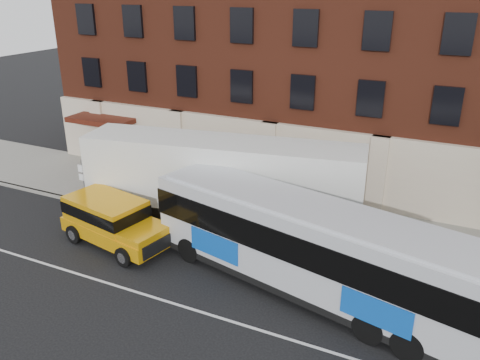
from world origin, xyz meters
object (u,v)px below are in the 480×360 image
at_px(sign_pole, 83,178).
at_px(yellow_suv, 112,219).
at_px(shipping_container, 222,185).
at_px(city_bus, 310,245).

bearing_deg(sign_pole, yellow_suv, -33.94).
relative_size(yellow_suv, shipping_container, 0.42).
bearing_deg(city_bus, yellow_suv, -178.90).
bearing_deg(shipping_container, sign_pole, -174.23).
distance_m(sign_pole, city_bus, 13.87).
bearing_deg(shipping_container, yellow_suv, -135.96).
xyz_separation_m(city_bus, shipping_container, (-5.56, 3.49, 0.15)).
height_order(yellow_suv, shipping_container, shipping_container).
height_order(sign_pole, shipping_container, shipping_container).
xyz_separation_m(sign_pole, shipping_container, (8.03, 0.81, 0.74)).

